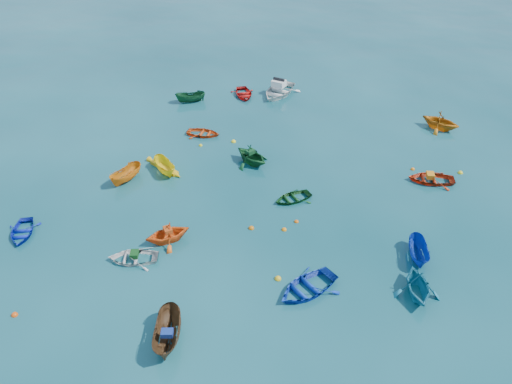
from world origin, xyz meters
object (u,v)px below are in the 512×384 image
at_px(dinghy_white_near, 134,260).
at_px(dinghy_blue_se, 307,290).
at_px(motorboat_white, 278,94).
at_px(kayak_yellow, 164,169).
at_px(dinghy_blue_sw, 23,234).

height_order(dinghy_white_near, dinghy_blue_se, dinghy_blue_se).
bearing_deg(motorboat_white, kayak_yellow, -94.90).
height_order(dinghy_blue_sw, dinghy_white_near, dinghy_white_near).
bearing_deg(motorboat_white, dinghy_white_near, -82.92).
distance_m(dinghy_blue_sw, dinghy_white_near, 7.70).
relative_size(kayak_yellow, motorboat_white, 0.74).
relative_size(dinghy_white_near, kayak_yellow, 0.85).
distance_m(dinghy_blue_se, kayak_yellow, 15.55).
bearing_deg(dinghy_white_near, motorboat_white, 156.41).
xyz_separation_m(dinghy_blue_se, motorboat_white, (-10.77, 23.34, 0.00)).
bearing_deg(dinghy_blue_sw, dinghy_white_near, -26.53).
xyz_separation_m(kayak_yellow, motorboat_white, (2.88, 15.90, 0.00)).
height_order(kayak_yellow, motorboat_white, motorboat_white).
bearing_deg(dinghy_white_near, dinghy_blue_sw, -109.32).
height_order(dinghy_blue_sw, kayak_yellow, dinghy_blue_sw).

